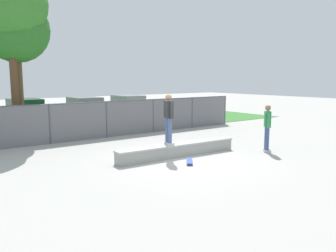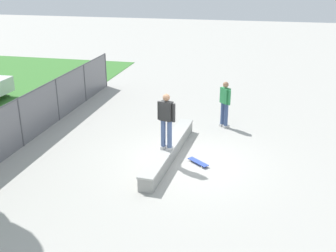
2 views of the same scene
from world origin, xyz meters
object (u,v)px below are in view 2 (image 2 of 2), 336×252
(skateboarder, at_px, (166,119))
(skateboard, at_px, (198,162))
(bystander, at_px, (225,102))
(concrete_ledge, at_px, (169,150))

(skateboarder, height_order, skateboard, skateboarder)
(bystander, bearing_deg, concrete_ledge, 155.07)
(skateboarder, bearing_deg, skateboard, -82.68)
(concrete_ledge, distance_m, bystander, 3.58)
(skateboard, xyz_separation_m, bystander, (3.49, -0.47, 0.94))
(skateboard, bearing_deg, bystander, -7.61)
(concrete_ledge, distance_m, skateboarder, 1.32)
(concrete_ledge, xyz_separation_m, bystander, (3.17, -1.48, 0.77))
(bystander, bearing_deg, skateboard, 172.39)
(skateboarder, xyz_separation_m, skateboard, (0.13, -1.00, -1.40))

